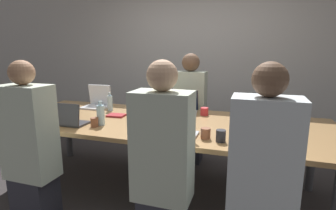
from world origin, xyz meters
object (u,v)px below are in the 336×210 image
at_px(person_far_center, 190,110).
at_px(cup_far_center, 204,111).
at_px(cup_near_left, 94,122).
at_px(bottle_far_center, 159,105).
at_px(laptop_near_left, 68,119).
at_px(person_near_midright, 163,167).
at_px(laptop_far_left, 98,101).
at_px(laptop_far_center, 183,106).
at_px(cup_near_right, 221,136).
at_px(laptop_near_midright, 178,129).
at_px(bottle_near_left, 101,115).
at_px(stapler, 151,119).
at_px(bottle_far_left, 110,103).
at_px(laptop_near_right, 255,140).
at_px(person_near_right, 262,182).
at_px(cup_near_midright, 206,133).
at_px(person_near_left, 31,151).

height_order(person_far_center, cup_far_center, person_far_center).
height_order(cup_near_left, bottle_far_center, bottle_far_center).
height_order(laptop_near_left, person_near_midright, person_near_midright).
bearing_deg(laptop_far_left, laptop_near_left, -76.59).
xyz_separation_m(laptop_far_center, cup_far_center, (0.26, -0.08, -0.03)).
relative_size(laptop_near_left, cup_near_right, 3.45).
distance_m(laptop_near_midright, bottle_far_center, 0.89).
distance_m(bottle_near_left, laptop_far_center, 0.99).
xyz_separation_m(person_near_midright, cup_near_right, (0.34, 0.43, 0.12)).
xyz_separation_m(laptop_near_left, bottle_far_center, (0.66, 0.76, 0.03)).
height_order(bottle_near_left, stapler, bottle_near_left).
xyz_separation_m(laptop_far_left, cup_far_center, (1.38, -0.01, -0.04)).
relative_size(bottle_far_left, cup_near_right, 2.28).
relative_size(bottle_far_left, bottle_far_center, 1.04).
bearing_deg(cup_near_right, laptop_far_left, 153.26).
relative_size(person_near_midright, bottle_far_left, 6.41).
bearing_deg(laptop_near_left, laptop_far_left, -76.59).
height_order(cup_far_center, cup_near_right, cup_near_right).
relative_size(laptop_near_midright, cup_near_right, 3.21).
bearing_deg(bottle_far_left, bottle_near_left, -67.80).
bearing_deg(laptop_near_midright, laptop_near_right, 172.08).
bearing_deg(person_far_center, bottle_near_left, -118.58).
distance_m(bottle_far_left, person_near_right, 2.06).
bearing_deg(cup_near_midright, bottle_far_center, 132.53).
xyz_separation_m(person_near_left, bottle_near_left, (0.29, 0.58, 0.18)).
distance_m(cup_near_midright, bottle_far_left, 1.44).
relative_size(person_near_left, person_far_center, 0.97).
height_order(laptop_near_midright, laptop_near_right, laptop_near_midright).
xyz_separation_m(laptop_near_midright, cup_far_center, (0.07, 0.82, -0.03)).
relative_size(laptop_far_left, bottle_far_left, 1.44).
bearing_deg(person_near_left, laptop_far_left, -81.21).
distance_m(cup_near_left, cup_near_midright, 1.06).
height_order(cup_near_midright, laptop_far_left, laptop_far_left).
relative_size(laptop_near_midright, laptop_far_center, 0.93).
distance_m(laptop_near_midright, laptop_far_center, 0.91).
distance_m(laptop_far_left, laptop_near_right, 2.12).
distance_m(laptop_near_left, person_near_right, 1.83).
height_order(bottle_far_left, person_near_right, person_near_right).
bearing_deg(laptop_near_right, bottle_far_left, -25.22).
distance_m(bottle_near_left, person_far_center, 1.30).
bearing_deg(cup_near_left, laptop_far_left, 120.80).
distance_m(person_near_midright, bottle_far_left, 1.56).
bearing_deg(person_far_center, cup_near_midright, -71.03).
height_order(bottle_far_left, person_far_center, person_far_center).
height_order(cup_near_midright, laptop_far_center, laptop_far_center).
distance_m(laptop_far_center, stapler, 0.55).
bearing_deg(cup_near_left, cup_far_center, 40.49).
bearing_deg(cup_near_left, laptop_far_center, 52.88).
distance_m(person_near_left, laptop_far_left, 1.32).
distance_m(person_near_left, person_near_right, 1.76).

